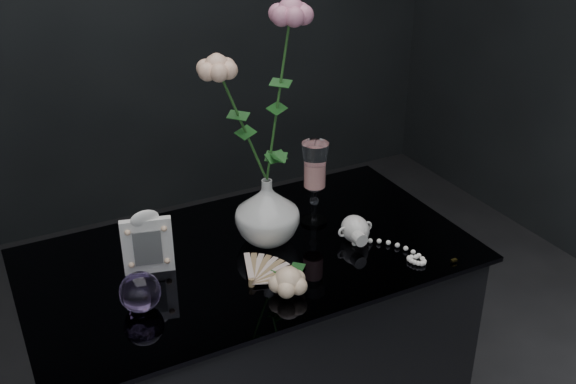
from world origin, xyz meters
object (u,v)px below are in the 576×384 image
paperweight (140,292)px  pearl_jar (355,228)px  vase (267,211)px  loose_rose (288,281)px  picture_frame (147,242)px  wine_glass (315,184)px

paperweight → pearl_jar: paperweight is taller
vase → loose_rose: bearing=-104.4°
picture_frame → paperweight: bearing=-99.3°
vase → paperweight: size_ratio=1.89×
paperweight → pearl_jar: bearing=3.3°
loose_rose → pearl_jar: pearl_jar is taller
pearl_jar → picture_frame: bearing=172.2°
loose_rose → picture_frame: bearing=121.1°
vase → picture_frame: size_ratio=1.04×
picture_frame → wine_glass: bearing=17.9°
picture_frame → loose_rose: (0.24, -0.22, -0.05)m
wine_glass → pearl_jar: 0.15m
vase → wine_glass: bearing=10.1°
wine_glass → loose_rose: 0.33m
wine_glass → pearl_jar: size_ratio=0.92×
vase → loose_rose: vase is taller
picture_frame → loose_rose: bearing=-27.9°
wine_glass → pearl_jar: wine_glass is taller
picture_frame → pearl_jar: picture_frame is taller
paperweight → wine_glass: bearing=17.3°
vase → loose_rose: (-0.06, -0.22, -0.05)m
wine_glass → picture_frame: (-0.44, -0.03, -0.03)m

